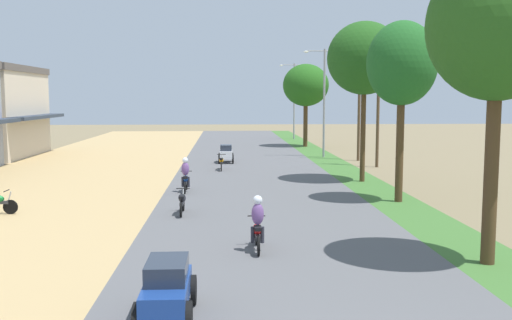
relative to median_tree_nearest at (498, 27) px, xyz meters
name	(u,v)px	position (x,y,z in m)	size (l,w,h in m)	color
median_tree_nearest	(498,27)	(0.00, 0.00, 0.00)	(3.68, 3.68, 8.33)	#4C351E
median_tree_second	(402,65)	(0.38, 9.37, -0.44)	(2.98, 2.98, 7.72)	#4C351E
median_tree_third	(364,59)	(0.23, 15.41, 0.21)	(3.92, 3.92, 8.46)	#4C351E
median_tree_fourth	(306,85)	(0.21, 37.39, -0.76)	(4.15, 4.15, 7.50)	#4C351E
streetlamp_near	(324,95)	(0.30, 28.07, -1.68)	(3.16, 0.20, 8.07)	gray
streetlamp_mid	(294,96)	(0.30, 46.95, -1.68)	(3.16, 0.20, 8.08)	gray
utility_pole_near	(378,94)	(2.80, 22.12, -1.63)	(1.80, 0.20, 9.11)	brown
utility_pole_far	(359,93)	(2.47, 26.01, -1.54)	(1.80, 0.20, 9.29)	brown
car_sedan_blue	(167,286)	(-8.31, -3.52, -5.63)	(1.10, 2.26, 1.19)	navy
car_hatchback_white	(226,153)	(-7.07, 24.63, -5.63)	(1.04, 2.00, 1.23)	silver
motorbike_foreground_rider	(257,225)	(-6.19, 1.58, -5.52)	(0.54, 1.80, 1.66)	black
motorbike_ahead_second	(182,201)	(-8.79, 7.09, -5.80)	(0.54, 1.80, 0.94)	black
motorbike_ahead_third	(186,176)	(-9.01, 12.34, -5.52)	(0.54, 1.80, 1.66)	black
motorbike_ahead_fourth	(221,162)	(-7.36, 20.59, -5.80)	(0.54, 1.80, 0.94)	black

